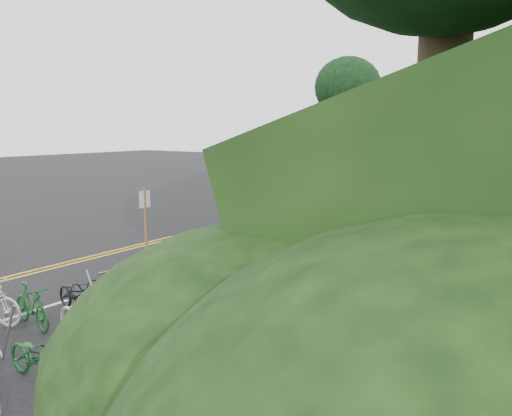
{
  "coord_description": "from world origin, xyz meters",
  "views": [
    {
      "loc": [
        11.69,
        -4.86,
        4.24
      ],
      "look_at": [
        1.14,
        9.85,
        1.3
      ],
      "focal_mm": 35.0,
      "sensor_mm": 36.0,
      "label": 1
    }
  ],
  "objects": [
    {
      "name": "road_markings",
      "position": [
        0.63,
        10.1,
        0.0
      ],
      "size": [
        7.47,
        80.0,
        0.01
      ],
      "color": "gold",
      "rests_on": "ground"
    },
    {
      "name": "red_curb",
      "position": [
        5.7,
        12.0,
        0.05
      ],
      "size": [
        0.25,
        28.0,
        0.1
      ],
      "primitive_type": "cube",
      "color": "maroon",
      "rests_on": "ground"
    },
    {
      "name": "bike_racks_rest",
      "position": [
        3.0,
        13.0,
        0.85
      ],
      "size": [
        1.14,
        23.0,
        1.17
      ],
      "color": "gray",
      "rests_on": "ground"
    },
    {
      "name": "signposts_rest",
      "position": [
        0.6,
        14.0,
        1.43
      ],
      "size": [
        0.08,
        18.4,
        2.5
      ],
      "color": "brown",
      "rests_on": "ground"
    },
    {
      "name": "bike_valet",
      "position": [
        3.01,
        0.5,
        0.47
      ],
      "size": [
        3.07,
        9.02,
        1.02
      ],
      "color": "black",
      "rests_on": "ground"
    }
  ]
}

